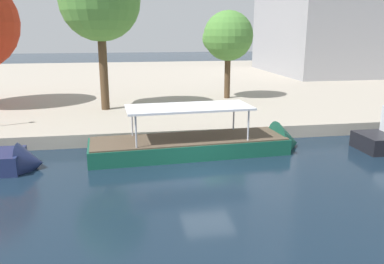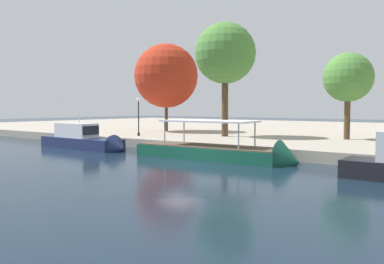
{
  "view_description": "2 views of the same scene",
  "coord_description": "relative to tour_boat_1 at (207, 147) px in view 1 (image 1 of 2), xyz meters",
  "views": [
    {
      "loc": [
        -3.82,
        -17.56,
        7.02
      ],
      "look_at": [
        -0.2,
        3.53,
        1.4
      ],
      "focal_mm": 36.55,
      "sensor_mm": 36.0,
      "label": 1
    },
    {
      "loc": [
        16.8,
        -20.28,
        3.8
      ],
      "look_at": [
        -2.22,
        4.31,
        1.87
      ],
      "focal_mm": 37.78,
      "sensor_mm": 36.0,
      "label": 2
    }
  ],
  "objects": [
    {
      "name": "tour_boat_1",
      "position": [
        0.0,
        0.0,
        0.0
      ],
      "size": [
        12.72,
        3.79,
        4.0
      ],
      "rotation": [
        0.0,
        0.0,
        0.06
      ],
      "color": "#14513D",
      "rests_on": "ground_plane"
    },
    {
      "name": "ground_plane",
      "position": [
        -0.76,
        -3.93,
        -0.36
      ],
      "size": [
        220.0,
        220.0,
        0.0
      ],
      "primitive_type": "plane",
      "color": "#142333"
    },
    {
      "name": "tree_0",
      "position": [
        -6.34,
        10.19,
        8.63
      ],
      "size": [
        6.09,
        6.09,
        11.37
      ],
      "color": "#4C3823",
      "rests_on": "dock_promenade"
    },
    {
      "name": "tree_2",
      "position": [
        4.63,
        13.59,
        6.09
      ],
      "size": [
        4.52,
        4.46,
        7.88
      ],
      "color": "#4C3823",
      "rests_on": "dock_promenade"
    },
    {
      "name": "dock_promenade",
      "position": [
        -0.76,
        29.66,
        0.06
      ],
      "size": [
        120.0,
        55.0,
        0.84
      ],
      "primitive_type": "cube",
      "color": "#A39989",
      "rests_on": "ground_plane"
    }
  ]
}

